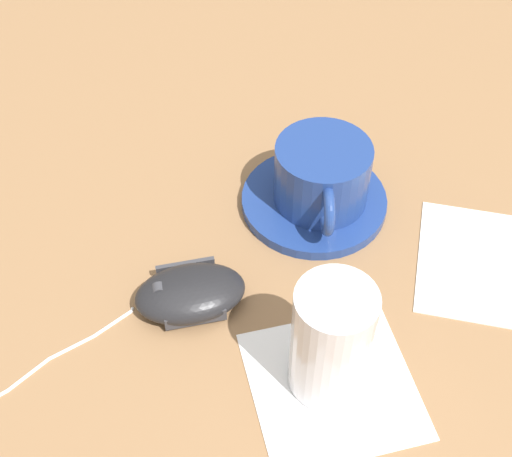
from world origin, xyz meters
TOP-DOWN VIEW (x-y plane):
  - ground_plane at (0.00, 0.00)m, footprint 3.00×3.00m
  - saucer at (0.11, -0.01)m, footprint 0.14×0.14m
  - coffee_cup at (0.10, -0.01)m, footprint 0.12×0.09m
  - computer_mouse at (0.00, 0.12)m, footprint 0.07×0.10m
  - mouse_cable at (-0.06, 0.26)m, footprint 0.11×0.17m
  - napkin_under_glass at (-0.09, 0.01)m, footprint 0.15×0.15m
  - drinking_glass at (-0.09, 0.02)m, footprint 0.06×0.06m
  - napkin_spare at (0.01, -0.16)m, footprint 0.17×0.17m

SIDE VIEW (x-z plane):
  - ground_plane at x=0.00m, z-range 0.00..0.00m
  - napkin_under_glass at x=-0.09m, z-range 0.00..0.00m
  - napkin_spare at x=0.01m, z-range 0.00..0.00m
  - mouse_cable at x=-0.06m, z-range 0.00..0.00m
  - saucer at x=0.11m, z-range 0.00..0.01m
  - computer_mouse at x=0.00m, z-range 0.00..0.03m
  - coffee_cup at x=0.10m, z-range 0.01..0.07m
  - drinking_glass at x=-0.09m, z-range 0.00..0.11m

